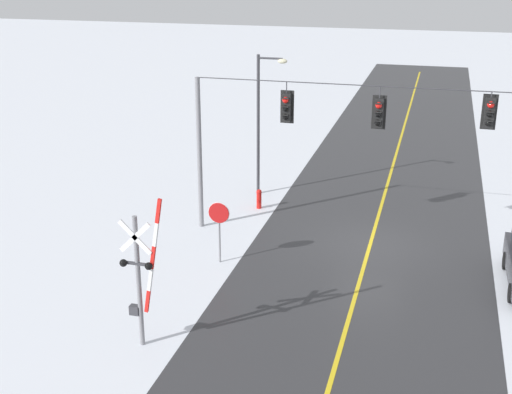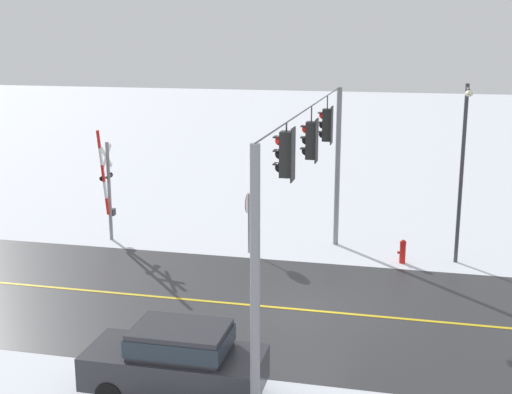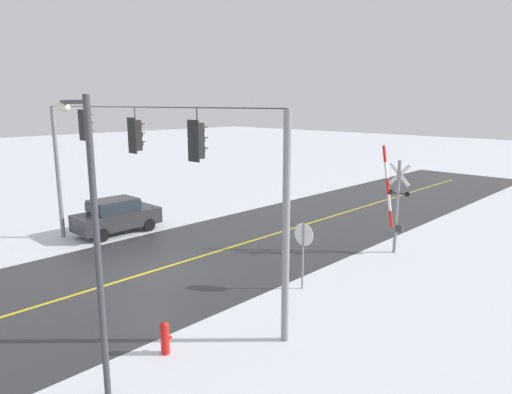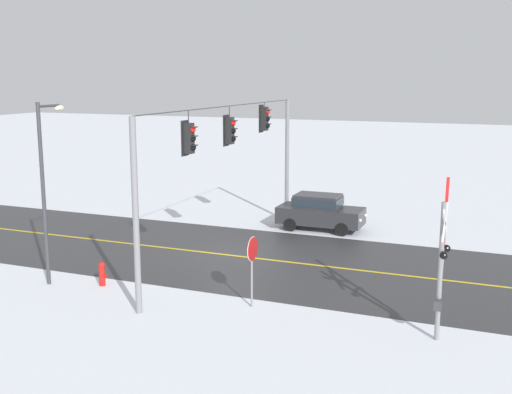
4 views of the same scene
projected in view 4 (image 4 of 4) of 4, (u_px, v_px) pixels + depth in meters
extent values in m
plane|color=silver|center=(231.00, 255.00, 26.43)|extent=(160.00, 160.00, 0.00)
cube|color=#303033|center=(110.00, 241.00, 28.65)|extent=(9.00, 80.00, 0.01)
cube|color=gold|center=(110.00, 241.00, 28.65)|extent=(0.14, 72.00, 0.01)
cylinder|color=gray|center=(136.00, 217.00, 19.48)|extent=(0.20, 0.20, 6.20)
cylinder|color=gray|center=(287.00, 161.00, 32.21)|extent=(0.20, 0.20, 6.20)
cylinder|color=#38383D|center=(229.00, 106.00, 25.26)|extent=(14.00, 0.04, 0.04)
cylinder|color=#38383D|center=(188.00, 117.00, 22.16)|extent=(0.04, 0.04, 0.44)
cube|color=black|center=(189.00, 138.00, 22.30)|extent=(0.34, 0.28, 1.08)
cube|color=black|center=(185.00, 138.00, 22.36)|extent=(0.52, 0.03, 1.26)
sphere|color=red|center=(192.00, 129.00, 22.18)|extent=(0.24, 0.24, 0.24)
cube|color=black|center=(194.00, 127.00, 22.14)|extent=(0.26, 0.16, 0.03)
sphere|color=black|center=(193.00, 139.00, 22.24)|extent=(0.24, 0.24, 0.24)
cube|color=black|center=(194.00, 136.00, 22.20)|extent=(0.26, 0.16, 0.03)
sphere|color=black|center=(193.00, 148.00, 22.30)|extent=(0.24, 0.24, 0.24)
cube|color=black|center=(195.00, 145.00, 22.26)|extent=(0.26, 0.16, 0.03)
cylinder|color=#38383D|center=(229.00, 112.00, 25.30)|extent=(0.04, 0.04, 0.45)
cube|color=black|center=(230.00, 131.00, 25.44)|extent=(0.34, 0.28, 1.08)
cube|color=black|center=(226.00, 131.00, 25.50)|extent=(0.52, 0.03, 1.26)
sphere|color=red|center=(233.00, 123.00, 25.33)|extent=(0.24, 0.24, 0.24)
cube|color=black|center=(235.00, 121.00, 25.29)|extent=(0.26, 0.16, 0.03)
sphere|color=black|center=(233.00, 131.00, 25.39)|extent=(0.24, 0.24, 0.24)
cube|color=black|center=(235.00, 129.00, 25.35)|extent=(0.26, 0.16, 0.03)
sphere|color=black|center=(233.00, 139.00, 25.45)|extent=(0.24, 0.24, 0.24)
cube|color=black|center=(235.00, 137.00, 25.41)|extent=(0.26, 0.16, 0.03)
cylinder|color=#38383D|center=(264.00, 104.00, 28.75)|extent=(0.04, 0.04, 0.20)
cube|color=black|center=(264.00, 119.00, 28.87)|extent=(0.34, 0.28, 1.08)
cube|color=black|center=(261.00, 119.00, 28.93)|extent=(0.52, 0.03, 1.26)
sphere|color=red|center=(267.00, 112.00, 28.76)|extent=(0.24, 0.24, 0.24)
cube|color=black|center=(269.00, 110.00, 28.72)|extent=(0.26, 0.16, 0.03)
sphere|color=black|center=(267.00, 119.00, 28.82)|extent=(0.24, 0.24, 0.24)
cube|color=black|center=(269.00, 117.00, 28.78)|extent=(0.26, 0.16, 0.03)
sphere|color=black|center=(267.00, 126.00, 28.88)|extent=(0.24, 0.24, 0.24)
cube|color=black|center=(269.00, 124.00, 28.84)|extent=(0.26, 0.16, 0.03)
cylinder|color=gray|center=(252.00, 273.00, 20.37)|extent=(0.07, 0.07, 2.30)
cylinder|color=#B71414|center=(253.00, 249.00, 20.20)|extent=(0.76, 0.03, 0.76)
cylinder|color=white|center=(252.00, 249.00, 20.21)|extent=(0.80, 0.01, 0.80)
cylinder|color=gray|center=(440.00, 272.00, 17.64)|extent=(0.14, 0.14, 4.00)
cube|color=white|center=(445.00, 224.00, 17.36)|extent=(0.98, 0.04, 0.98)
cube|color=white|center=(445.00, 224.00, 17.36)|extent=(0.98, 0.04, 0.98)
cube|color=#38383D|center=(443.00, 252.00, 17.51)|extent=(0.80, 0.06, 0.08)
sphere|color=black|center=(444.00, 255.00, 17.14)|extent=(0.22, 0.22, 0.22)
sphere|color=black|center=(447.00, 248.00, 17.84)|extent=(0.22, 0.22, 0.22)
cube|color=red|center=(440.00, 289.00, 17.96)|extent=(0.22, 0.08, 0.71)
cube|color=white|center=(442.00, 264.00, 17.94)|extent=(0.22, 0.08, 0.71)
cube|color=red|center=(444.00, 239.00, 17.92)|extent=(0.22, 0.08, 0.71)
cube|color=white|center=(446.00, 214.00, 17.89)|extent=(0.22, 0.08, 0.71)
cube|color=red|center=(447.00, 190.00, 17.87)|extent=(0.22, 0.08, 0.71)
cube|color=#38383D|center=(438.00, 305.00, 17.65)|extent=(0.28, 0.20, 0.28)
cube|color=#2D2D33|center=(321.00, 215.00, 30.70)|extent=(1.78, 4.11, 0.80)
cube|color=#2D2D33|center=(318.00, 201.00, 30.62)|extent=(1.51, 2.14, 0.64)
cube|color=#232D38|center=(318.00, 201.00, 30.62)|extent=(1.54, 2.22, 0.40)
sphere|color=#EFEACC|center=(365.00, 215.00, 30.45)|extent=(0.16, 0.16, 0.16)
sphere|color=#EFEACC|center=(360.00, 220.00, 29.41)|extent=(0.16, 0.16, 0.16)
cylinder|color=black|center=(350.00, 222.00, 31.04)|extent=(0.22, 0.64, 0.64)
cylinder|color=black|center=(342.00, 229.00, 29.58)|extent=(0.22, 0.64, 0.64)
cylinder|color=black|center=(301.00, 218.00, 31.97)|extent=(0.22, 0.64, 0.64)
cylinder|color=black|center=(290.00, 225.00, 30.51)|extent=(0.22, 0.64, 0.64)
cylinder|color=#38383D|center=(43.00, 195.00, 22.23)|extent=(0.14, 0.14, 6.50)
cylinder|color=#38383D|center=(49.00, 106.00, 22.15)|extent=(1.10, 0.09, 0.09)
ellipsoid|color=beige|center=(59.00, 108.00, 22.67)|extent=(0.44, 0.28, 0.22)
cylinder|color=red|center=(102.00, 276.00, 22.58)|extent=(0.22, 0.22, 0.70)
sphere|color=red|center=(102.00, 265.00, 22.51)|extent=(0.24, 0.24, 0.24)
cylinder|color=red|center=(105.00, 276.00, 22.53)|extent=(0.09, 0.10, 0.09)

